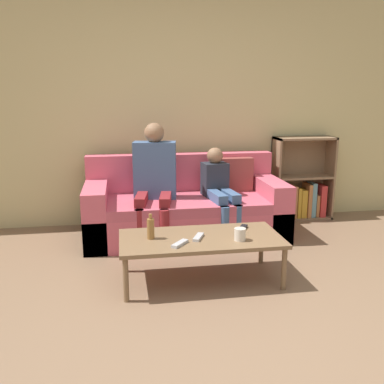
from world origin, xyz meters
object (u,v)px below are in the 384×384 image
(bookshelf, at_px, (300,188))
(tv_remote_0, at_px, (198,237))
(person_child, at_px, (219,188))
(tv_remote_1, at_px, (180,244))
(cup_near, at_px, (240,234))
(person_adult, at_px, (154,174))
(coffee_table, at_px, (201,241))
(tv_remote_2, at_px, (242,228))
(bottle, at_px, (151,228))
(couch, at_px, (186,209))

(bookshelf, bearing_deg, tv_remote_0, -133.99)
(person_child, height_order, tv_remote_1, person_child)
(cup_near, bearing_deg, person_adult, 114.98)
(person_child, distance_m, tv_remote_1, 1.29)
(bookshelf, relative_size, coffee_table, 0.76)
(cup_near, xyz_separation_m, tv_remote_2, (0.09, 0.25, -0.04))
(coffee_table, bearing_deg, bottle, 176.56)
(couch, bearing_deg, bookshelf, 15.91)
(bottle, bearing_deg, tv_remote_2, 7.45)
(coffee_table, height_order, tv_remote_0, tv_remote_0)
(person_child, bearing_deg, couch, 150.77)
(couch, xyz_separation_m, bookshelf, (1.43, 0.41, 0.08))
(person_child, xyz_separation_m, tv_remote_2, (-0.01, -0.87, -0.15))
(cup_near, bearing_deg, bookshelf, 53.96)
(couch, bearing_deg, person_adult, -167.36)
(tv_remote_1, height_order, bottle, bottle)
(couch, height_order, tv_remote_1, couch)
(coffee_table, bearing_deg, tv_remote_1, -140.52)
(person_adult, relative_size, bottle, 5.91)
(person_adult, xyz_separation_m, tv_remote_0, (0.24, -1.08, -0.29))
(tv_remote_1, distance_m, bottle, 0.28)
(bookshelf, bearing_deg, cup_near, -126.04)
(bottle, bearing_deg, tv_remote_0, -8.70)
(person_adult, bearing_deg, couch, 21.76)
(tv_remote_2, bearing_deg, person_child, 119.74)
(coffee_table, xyz_separation_m, bottle, (-0.39, 0.02, 0.11))
(couch, height_order, coffee_table, couch)
(coffee_table, distance_m, person_child, 1.08)
(tv_remote_0, relative_size, bottle, 0.88)
(coffee_table, height_order, tv_remote_1, tv_remote_1)
(person_adult, bearing_deg, cup_near, -55.91)
(person_adult, xyz_separation_m, cup_near, (0.55, -1.18, -0.26))
(person_child, distance_m, bottle, 1.24)
(couch, relative_size, bottle, 10.15)
(person_child, relative_size, tv_remote_1, 5.62)
(person_child, bearing_deg, bottle, -135.75)
(bookshelf, relative_size, person_adult, 0.82)
(tv_remote_0, xyz_separation_m, tv_remote_1, (-0.16, -0.12, 0.00))
(tv_remote_2, bearing_deg, person_adult, 154.72)
(person_adult, relative_size, cup_near, 12.29)
(coffee_table, height_order, person_adult, person_adult)
(person_child, xyz_separation_m, bottle, (-0.76, -0.97, -0.07))
(couch, xyz_separation_m, person_child, (0.33, -0.13, 0.24))
(cup_near, relative_size, tv_remote_0, 0.54)
(person_child, bearing_deg, tv_remote_1, -123.71)
(person_child, xyz_separation_m, cup_near, (-0.10, -1.12, -0.11))
(person_adult, distance_m, person_child, 0.67)
(tv_remote_2, bearing_deg, bookshelf, 81.85)
(person_child, bearing_deg, cup_near, -102.59)
(person_adult, xyz_separation_m, tv_remote_1, (0.08, -1.20, -0.29))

